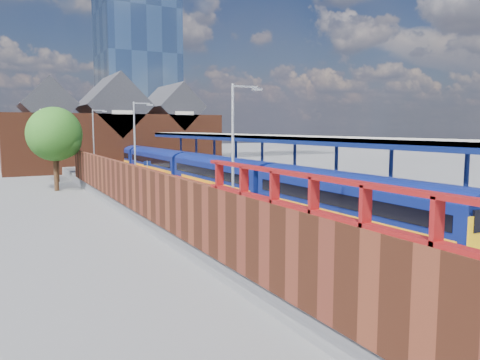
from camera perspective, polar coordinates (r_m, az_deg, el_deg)
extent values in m
plane|color=#5B5B5E|center=(45.43, -7.27, -1.39)|extent=(240.00, 240.00, 0.00)
cube|color=#473D33|center=(36.33, -1.72, -3.25)|extent=(6.00, 76.00, 0.06)
cube|color=slate|center=(35.41, -4.95, -3.37)|extent=(0.07, 76.00, 0.14)
cube|color=slate|center=(35.98, -2.84, -3.20)|extent=(0.07, 76.00, 0.14)
cube|color=slate|center=(36.66, -0.62, -3.01)|extent=(0.07, 76.00, 0.14)
cube|color=slate|center=(37.33, 1.35, -2.84)|extent=(0.07, 76.00, 0.14)
cube|color=#565659|center=(34.23, -10.03, -3.14)|extent=(5.00, 76.00, 1.00)
cube|color=#565659|center=(39.23, 6.18, -1.87)|extent=(6.00, 76.00, 1.00)
cube|color=silver|center=(34.92, -6.37, -2.02)|extent=(0.30, 76.00, 0.05)
cube|color=silver|center=(37.65, 2.59, -1.38)|extent=(0.30, 76.00, 0.05)
cube|color=yellow|center=(34.71, -7.30, -2.12)|extent=(0.14, 76.00, 0.01)
cube|color=navy|center=(26.30, 13.63, -3.01)|extent=(2.83, 16.01, 2.50)
cube|color=navy|center=(26.13, 13.70, -0.31)|extent=(2.83, 16.01, 0.60)
cube|color=navy|center=(40.15, -2.22, 0.37)|extent=(2.83, 16.01, 2.50)
cube|color=navy|center=(40.04, -2.22, 2.15)|extent=(2.83, 16.01, 0.60)
cube|color=navy|center=(55.53, -9.64, 1.96)|extent=(2.83, 16.01, 2.50)
cube|color=navy|center=(55.45, -9.66, 3.25)|extent=(2.83, 16.01, 0.60)
cube|color=navy|center=(71.45, -13.81, 2.84)|extent=(2.83, 16.01, 2.50)
cube|color=navy|center=(71.39, -13.83, 3.84)|extent=(2.83, 16.01, 0.60)
cube|color=black|center=(47.20, -8.14, 1.76)|extent=(0.04, 60.54, 0.70)
cube|color=orange|center=(47.27, -8.13, 0.80)|extent=(0.03, 55.27, 0.30)
cube|color=#B30B10|center=(47.29, -8.14, 0.49)|extent=(0.03, 55.27, 0.30)
cube|color=black|center=(22.84, 22.95, -8.88)|extent=(2.00, 2.40, 0.60)
cube|color=black|center=(77.00, -14.79, 1.86)|extent=(2.00, 2.40, 0.60)
cylinder|color=navy|center=(25.87, 25.81, -0.95)|extent=(0.24, 0.24, 4.20)
cylinder|color=navy|center=(29.08, 17.88, 0.13)|extent=(0.24, 0.24, 4.20)
cylinder|color=navy|center=(32.75, 11.63, 0.98)|extent=(0.24, 0.24, 4.20)
cylinder|color=navy|center=(36.73, 6.67, 1.65)|extent=(0.24, 0.24, 4.20)
cylinder|color=navy|center=(40.94, 2.71, 2.17)|extent=(0.24, 0.24, 4.20)
cylinder|color=navy|center=(45.31, -0.50, 2.59)|extent=(0.24, 0.24, 4.20)
cylinder|color=navy|center=(49.80, -3.14, 2.92)|extent=(0.24, 0.24, 4.20)
cylinder|color=navy|center=(54.37, -5.35, 3.20)|extent=(0.24, 0.24, 4.20)
cylinder|color=navy|center=(59.02, -7.20, 3.43)|extent=(0.24, 0.24, 4.20)
cube|color=beige|center=(40.24, 4.07, 5.29)|extent=(4.50, 52.00, 0.25)
cube|color=navy|center=(39.15, 1.39, 5.06)|extent=(0.20, 52.00, 0.55)
cube|color=navy|center=(41.42, 6.61, 5.09)|extent=(0.20, 52.00, 0.55)
cylinder|color=#A5A8AA|center=(20.45, -0.87, 1.85)|extent=(0.12, 0.12, 7.00)
cube|color=#A5A8AA|center=(20.74, 0.62, 11.32)|extent=(1.20, 0.08, 0.08)
cube|color=#A5A8AA|center=(21.02, 2.09, 10.98)|extent=(0.45, 0.18, 0.12)
cylinder|color=#A5A8AA|center=(35.44, -12.69, 3.63)|extent=(0.12, 0.12, 7.00)
cube|color=#A5A8AA|center=(35.60, -11.89, 9.14)|extent=(1.20, 0.08, 0.08)
cube|color=#A5A8AA|center=(35.77, -10.95, 8.98)|extent=(0.45, 0.18, 0.12)
cylinder|color=#A5A8AA|center=(51.04, -17.41, 4.30)|extent=(0.12, 0.12, 7.00)
cube|color=#A5A8AA|center=(51.16, -16.87, 8.13)|extent=(1.20, 0.08, 0.08)
cube|color=#A5A8AA|center=(51.27, -16.21, 8.03)|extent=(0.45, 0.18, 0.12)
cylinder|color=#A5A8AA|center=(37.93, -11.21, 0.43)|extent=(0.08, 0.08, 2.50)
cube|color=#0C194C|center=(37.84, -11.25, 2.01)|extent=(0.55, 0.06, 0.35)
cube|color=#5A2817|center=(27.52, -11.44, -1.49)|extent=(0.35, 50.00, 2.80)
cube|color=maroon|center=(12.01, 11.87, -0.06)|extent=(0.30, 15.00, 0.12)
cube|color=maroon|center=(12.15, 11.77, -4.52)|extent=(0.30, 15.00, 0.12)
cube|color=maroon|center=(9.98, 22.88, -4.64)|extent=(0.30, 0.12, 1.00)
cube|color=maroon|center=(11.33, 15.04, -3.08)|extent=(0.30, 0.12, 1.00)
cube|color=maroon|center=(12.85, 8.98, -1.83)|extent=(0.30, 0.12, 1.00)
cube|color=maroon|center=(14.48, 4.24, -0.84)|extent=(0.30, 0.12, 1.00)
cube|color=maroon|center=(16.20, 0.49, -0.06)|extent=(0.30, 0.12, 1.00)
cube|color=maroon|center=(17.98, -2.53, 0.58)|extent=(0.30, 0.12, 1.00)
cube|color=#5A2817|center=(71.95, -15.20, 4.50)|extent=(30.00, 12.00, 8.00)
cube|color=#232328|center=(70.56, -22.55, 8.43)|extent=(7.13, 12.00, 7.13)
cube|color=#232328|center=(71.98, -15.32, 8.64)|extent=(9.16, 12.00, 9.16)
cube|color=#232328|center=(74.47, -8.47, 8.71)|extent=(7.13, 12.00, 7.13)
cube|color=beige|center=(64.51, -22.00, 7.80)|extent=(2.80, 0.15, 0.50)
cube|color=beige|center=(66.06, -14.14, 8.02)|extent=(2.80, 0.15, 0.50)
cube|color=beige|center=(68.76, -6.77, 8.10)|extent=(2.80, 0.15, 0.50)
cube|color=#475D7B|center=(96.70, -12.47, 14.52)|extent=(14.00, 14.00, 40.00)
cylinder|color=#382314|center=(48.63, -21.52, 1.10)|extent=(0.44, 0.44, 4.00)
sphere|color=#174F15|center=(48.46, -21.69, 5.22)|extent=(5.20, 5.20, 5.20)
sphere|color=#174F15|center=(48.07, -20.64, 4.43)|extent=(3.20, 3.20, 3.20)
cylinder|color=#382314|center=(56.67, -21.42, 1.80)|extent=(0.44, 0.44, 4.00)
sphere|color=#174F15|center=(56.52, -21.56, 5.34)|extent=(5.20, 5.20, 5.20)
sphere|color=#174F15|center=(56.13, -20.66, 4.65)|extent=(3.20, 3.20, 3.20)
imported|color=maroon|center=(33.23, 16.41, -1.46)|extent=(4.34, 1.95, 1.45)
imported|color=black|center=(33.79, 18.32, -1.67)|extent=(4.16, 2.52, 1.13)
imported|color=navy|center=(35.16, 15.73, -1.30)|extent=(4.26, 2.62, 1.10)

